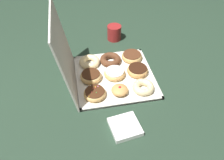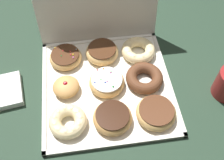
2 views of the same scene
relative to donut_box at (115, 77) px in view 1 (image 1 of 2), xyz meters
The scene contains 14 objects.
ground_plane 0.01m from the donut_box, ahead, with size 3.00×3.00×0.00m, color #233828.
donut_box is the anchor object (origin of this frame).
box_lid_open 0.31m from the donut_box, 90.00° to the left, with size 0.42×0.40×0.01m, color silver.
cruller_donut_0 0.18m from the donut_box, 136.94° to the right, with size 0.11×0.11×0.04m.
chocolate_frosted_donut_1 0.13m from the donut_box, 92.24° to the right, with size 0.12×0.12×0.04m.
chocolate_frosted_donut_2 0.18m from the donut_box, 44.79° to the right, with size 0.12×0.12×0.04m.
jelly_filled_donut_3 0.13m from the donut_box, behind, with size 0.08×0.08×0.04m.
sprinkle_donut_4 0.02m from the donut_box, 104.66° to the left, with size 0.11×0.11×0.04m.
chocolate_cake_ring_donut_5 0.12m from the donut_box, ahead, with size 0.12×0.12×0.04m.
sprinkle_donut_6 0.18m from the donut_box, 135.42° to the left, with size 0.11×0.11×0.04m.
chocolate_frosted_donut_7 0.13m from the donut_box, 91.86° to the left, with size 0.11×0.11×0.04m.
cruller_donut_8 0.18m from the donut_box, 43.68° to the left, with size 0.12×0.12×0.04m.
coffee_mug 0.39m from the donut_box, 10.81° to the right, with size 0.11×0.09×0.10m.
napkin_stack 0.34m from the donut_box, behind, with size 0.13×0.13×0.02m, color white.
Camera 1 is at (-0.91, 0.19, 0.84)m, focal length 36.83 mm.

